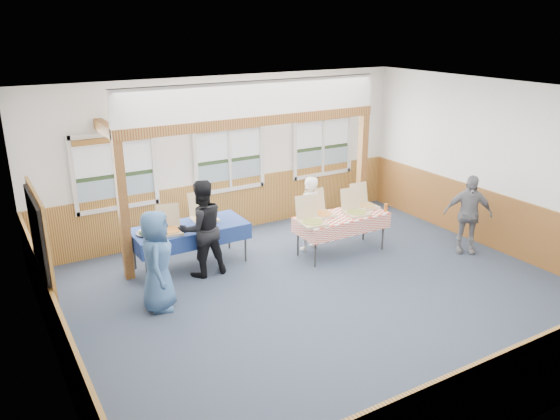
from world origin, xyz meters
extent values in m
plane|color=#2C3847|center=(0.00, 0.00, 0.00)|extent=(8.00, 8.00, 0.00)
plane|color=white|center=(0.00, 0.00, 3.20)|extent=(8.00, 8.00, 0.00)
plane|color=silver|center=(0.00, 3.50, 1.60)|extent=(8.00, 0.00, 8.00)
plane|color=silver|center=(0.00, -3.50, 1.60)|extent=(8.00, 0.00, 8.00)
plane|color=silver|center=(-4.00, 0.00, 1.60)|extent=(0.00, 8.00, 8.00)
plane|color=silver|center=(4.00, 0.00, 1.60)|extent=(0.00, 8.00, 8.00)
cube|color=brown|center=(0.00, 3.48, 0.55)|extent=(7.98, 0.05, 1.10)
cube|color=brown|center=(0.00, -3.48, 0.55)|extent=(7.98, 0.05, 1.10)
cube|color=brown|center=(-3.98, 0.00, 0.55)|extent=(0.05, 6.98, 1.10)
cube|color=brown|center=(3.98, 0.00, 0.55)|extent=(0.05, 6.98, 1.10)
cube|color=#2E2E2E|center=(-3.96, 0.90, 1.05)|extent=(0.06, 1.30, 2.10)
cube|color=silver|center=(-2.30, 3.44, 0.91)|extent=(1.52, 0.05, 0.08)
cube|color=silver|center=(-2.30, 3.44, 2.29)|extent=(1.52, 0.05, 0.08)
cube|color=silver|center=(-3.04, 3.44, 1.60)|extent=(0.08, 0.05, 1.46)
cube|color=silver|center=(-1.56, 3.44, 1.60)|extent=(0.08, 0.05, 1.46)
cube|color=silver|center=(-2.30, 3.44, 1.60)|extent=(0.05, 0.05, 1.30)
cube|color=slate|center=(-2.30, 3.48, 1.21)|extent=(1.40, 0.02, 0.52)
cube|color=#22371B|center=(-2.30, 3.48, 1.51)|extent=(1.40, 0.02, 0.08)
cube|color=#B5BDC3|center=(-2.30, 3.48, 1.90)|extent=(1.40, 0.02, 0.70)
cube|color=brown|center=(-2.30, 3.42, 2.19)|extent=(1.40, 0.07, 0.10)
cube|color=silver|center=(0.00, 3.44, 0.91)|extent=(1.52, 0.05, 0.08)
cube|color=silver|center=(0.00, 3.44, 2.29)|extent=(1.52, 0.05, 0.08)
cube|color=silver|center=(-0.74, 3.44, 1.60)|extent=(0.08, 0.05, 1.46)
cube|color=silver|center=(0.74, 3.44, 1.60)|extent=(0.08, 0.05, 1.46)
cube|color=silver|center=(0.00, 3.44, 1.60)|extent=(0.05, 0.05, 1.30)
cube|color=slate|center=(0.00, 3.48, 1.21)|extent=(1.40, 0.02, 0.52)
cube|color=#22371B|center=(0.00, 3.48, 1.51)|extent=(1.40, 0.02, 0.08)
cube|color=#B5BDC3|center=(0.00, 3.48, 1.90)|extent=(1.40, 0.02, 0.70)
cube|color=brown|center=(0.00, 3.42, 2.19)|extent=(1.40, 0.07, 0.10)
cube|color=silver|center=(2.30, 3.44, 0.91)|extent=(1.52, 0.05, 0.08)
cube|color=silver|center=(2.30, 3.44, 2.29)|extent=(1.52, 0.05, 0.08)
cube|color=silver|center=(1.56, 3.44, 1.60)|extent=(0.08, 0.05, 1.46)
cube|color=silver|center=(3.04, 3.44, 1.60)|extent=(0.08, 0.05, 1.46)
cube|color=silver|center=(2.30, 3.44, 1.60)|extent=(0.05, 0.05, 1.30)
cube|color=slate|center=(2.30, 3.48, 1.21)|extent=(1.40, 0.02, 0.52)
cube|color=#22371B|center=(2.30, 3.48, 1.51)|extent=(1.40, 0.02, 0.08)
cube|color=#B5BDC3|center=(2.30, 3.48, 1.90)|extent=(1.40, 0.02, 0.70)
cube|color=brown|center=(2.30, 3.42, 2.19)|extent=(1.40, 0.07, 0.10)
cube|color=#5B2814|center=(-2.50, 2.30, 1.20)|extent=(0.15, 0.15, 2.40)
cube|color=#5B2814|center=(2.50, 2.30, 1.20)|extent=(0.15, 0.15, 2.40)
cube|color=#5B2814|center=(0.00, 2.30, 2.49)|extent=(5.15, 0.18, 0.18)
cylinder|color=#2E2E2E|center=(-2.31, 1.89, 0.36)|extent=(0.04, 0.04, 0.73)
cylinder|color=#2E2E2E|center=(-2.31, 2.59, 0.36)|extent=(0.04, 0.04, 0.73)
cylinder|color=#2E2E2E|center=(-0.46, 1.89, 0.36)|extent=(0.04, 0.04, 0.73)
cylinder|color=#2E2E2E|center=(-0.46, 2.59, 0.36)|extent=(0.04, 0.04, 0.73)
cube|color=#2E2E2E|center=(-1.39, 2.24, 0.73)|extent=(2.13, 1.48, 0.03)
cube|color=navy|center=(-1.39, 2.24, 0.75)|extent=(2.21, 1.56, 0.01)
cube|color=navy|center=(-1.39, 1.80, 0.61)|extent=(1.89, 0.75, 0.28)
cube|color=navy|center=(-1.39, 2.68, 0.61)|extent=(1.89, 0.75, 0.28)
cylinder|color=#2E2E2E|center=(0.50, 1.04, 0.36)|extent=(0.04, 0.04, 0.73)
cylinder|color=#2E2E2E|center=(0.50, 1.62, 0.36)|extent=(0.04, 0.04, 0.73)
cylinder|color=#2E2E2E|center=(2.07, 1.04, 0.36)|extent=(0.04, 0.04, 0.73)
cylinder|color=#2E2E2E|center=(2.07, 1.62, 0.36)|extent=(0.04, 0.04, 0.73)
cube|color=#2E2E2E|center=(1.28, 1.33, 0.73)|extent=(1.82, 1.23, 0.03)
cube|color=red|center=(1.28, 1.33, 0.75)|extent=(1.90, 1.30, 0.01)
cube|color=red|center=(1.28, 0.95, 0.61)|extent=(1.65, 0.59, 0.28)
cube|color=red|center=(1.28, 1.71, 0.61)|extent=(1.65, 0.59, 0.28)
cube|color=#CDBA89|center=(-1.79, 2.09, 0.78)|extent=(0.47, 0.47, 0.05)
cylinder|color=gold|center=(-1.79, 2.09, 0.81)|extent=(0.41, 0.41, 0.01)
cube|color=#CDBA89|center=(-1.74, 2.33, 1.00)|extent=(0.41, 0.17, 0.39)
cube|color=#CDBA89|center=(-1.04, 2.36, 0.78)|extent=(0.45, 0.45, 0.05)
cylinder|color=tan|center=(-1.04, 2.36, 0.81)|extent=(0.39, 0.39, 0.01)
cube|color=#CDBA89|center=(-1.03, 2.62, 1.01)|extent=(0.43, 0.12, 0.42)
cube|color=#CDBA89|center=(0.53, 1.19, 0.78)|extent=(0.47, 0.47, 0.05)
cylinder|color=gold|center=(0.53, 1.19, 0.81)|extent=(0.41, 0.41, 0.01)
cube|color=#CDBA89|center=(0.56, 1.45, 1.01)|extent=(0.44, 0.15, 0.42)
cube|color=#CDBA89|center=(0.93, 1.48, 0.78)|extent=(0.42, 0.42, 0.05)
cylinder|color=gold|center=(0.93, 1.48, 0.81)|extent=(0.37, 0.37, 0.01)
cube|color=#CDBA89|center=(0.94, 1.73, 1.01)|extent=(0.41, 0.11, 0.41)
cube|color=#CDBA89|center=(1.53, 1.21, 0.78)|extent=(0.46, 0.46, 0.05)
cylinder|color=gold|center=(1.53, 1.21, 0.81)|extent=(0.40, 0.40, 0.01)
cube|color=#CDBA89|center=(1.57, 1.45, 1.00)|extent=(0.42, 0.15, 0.40)
cube|color=#CDBA89|center=(1.93, 1.43, 0.78)|extent=(0.41, 0.41, 0.05)
cylinder|color=tan|center=(1.93, 1.43, 0.81)|extent=(0.36, 0.36, 0.01)
cube|color=#CDBA89|center=(1.94, 1.67, 1.00)|extent=(0.40, 0.10, 0.39)
cylinder|color=black|center=(-2.14, 2.24, 0.77)|extent=(0.41, 0.41, 0.03)
cylinder|color=white|center=(-2.14, 2.24, 0.80)|extent=(0.09, 0.09, 0.04)
sphere|color=#286928|center=(-2.03, 2.24, 0.80)|extent=(0.09, 0.09, 0.09)
sphere|color=beige|center=(-2.07, 2.33, 0.80)|extent=(0.09, 0.09, 0.09)
sphere|color=#286928|center=(-2.16, 2.35, 0.80)|extent=(0.09, 0.09, 0.09)
sphere|color=beige|center=(-2.24, 2.29, 0.80)|extent=(0.09, 0.09, 0.09)
sphere|color=#286928|center=(-2.24, 2.19, 0.80)|extent=(0.09, 0.09, 0.09)
sphere|color=beige|center=(-2.16, 2.13, 0.80)|extent=(0.09, 0.09, 0.09)
sphere|color=#286928|center=(-2.07, 2.15, 0.80)|extent=(0.09, 0.09, 0.09)
cylinder|color=#AA591C|center=(2.13, 1.08, 0.83)|extent=(0.07, 0.07, 0.15)
imported|color=white|center=(0.85, 1.79, 0.73)|extent=(0.60, 0.48, 1.45)
imported|color=black|center=(-1.34, 1.79, 0.85)|extent=(0.84, 0.66, 1.70)
imported|color=#385D8D|center=(-2.39, 1.02, 0.79)|extent=(0.75, 0.90, 1.58)
imported|color=slate|center=(3.35, 0.17, 0.76)|extent=(0.92, 0.85, 1.52)
camera|label=1|loc=(-4.59, -6.35, 4.20)|focal=35.00mm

